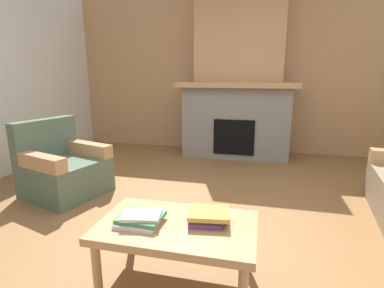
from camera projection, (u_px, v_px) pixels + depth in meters
ground at (209, 231)px, 2.59m from camera, size 9.00×9.00×0.00m
wall_back_wood_panel at (240, 74)px, 5.12m from camera, size 6.00×0.12×2.70m
fireplace at (238, 86)px, 4.80m from camera, size 1.90×0.82×2.70m
armchair at (63, 169)px, 3.35m from camera, size 0.94×0.94×0.85m
coffee_table at (177, 231)px, 1.87m from camera, size 1.00×0.60×0.43m
book_stack_near_edge at (140, 219)px, 1.84m from camera, size 0.28×0.24×0.07m
book_stack_center at (207, 216)px, 1.86m from camera, size 0.28×0.24×0.08m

